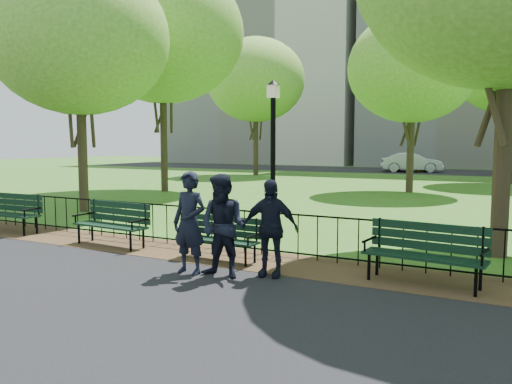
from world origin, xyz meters
The scene contains 21 objects.
ground centered at (0.00, 0.00, 0.00)m, with size 120.00×120.00×0.00m, color #396219.
asphalt_path centered at (0.00, -3.40, 0.01)m, with size 60.00×9.20×0.01m, color black.
dirt_strip centered at (0.00, 1.50, 0.01)m, with size 60.00×1.60×0.01m, color #392A17.
far_street centered at (0.00, 35.00, 0.01)m, with size 70.00×9.00×0.01m, color black.
iron_fence centered at (0.00, 2.00, 0.50)m, with size 24.06×0.06×1.00m.
apartment_west centered at (-22.00, 48.00, 13.00)m, with size 22.00×15.00×26.00m, color beige.
apartment_mid centered at (2.00, 48.00, 15.00)m, with size 24.00×15.00×30.00m, color #B5AFA5.
park_bench_main centered at (-0.95, 1.18, 0.57)m, with size 1.65×0.58×0.92m.
park_bench_left_a centered at (-3.51, 1.29, 0.60)m, with size 1.89×0.69×1.05m.
park_bench_left_b centered at (-7.04, 1.34, 0.61)m, with size 1.90×0.64×1.07m.
park_bench_right_a centered at (3.08, 1.35, 0.61)m, with size 1.93×0.78×1.07m.
lamppost centered at (-1.08, 4.31, 2.07)m, with size 0.34×0.34×3.81m.
tree_near_w centered at (-8.41, 5.02, 5.65)m, with size 5.84×5.84×8.13m.
tree_mid_w centered at (-10.48, 11.90, 7.31)m, with size 7.55×7.55×10.52m.
tree_far_c centered at (-0.13, 16.76, 5.66)m, with size 5.86×5.86×8.16m.
tree_far_w centered at (-12.26, 24.43, 6.66)m, with size 6.88×6.88×9.59m.
person_left centered at (-0.63, 0.12, 0.90)m, with size 0.65×0.42×1.77m, color black.
person_mid centered at (0.02, 0.17, 0.88)m, with size 0.85×0.44×1.74m, color black.
person_right centered at (0.67, 0.62, 0.84)m, with size 0.97×0.40×1.65m, color black.
taxi centered at (-3.69, 34.31, 0.67)m, with size 1.56×3.89×1.32m, color gold.
sedan_silver centered at (-3.19, 33.22, 0.77)m, with size 1.61×4.61×1.52m, color #A1A3A8.
Camera 1 is at (4.36, -6.84, 2.26)m, focal length 35.00 mm.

